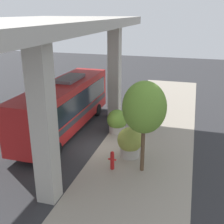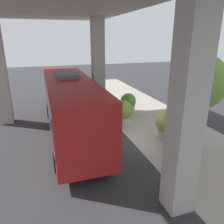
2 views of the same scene
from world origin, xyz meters
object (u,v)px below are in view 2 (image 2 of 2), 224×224
object	(u,v)px
planter_front	(122,112)
street_tree_near	(204,83)
bus	(70,103)
fire_hydrant	(175,144)
planter_back	(128,103)
planter_middle	(168,125)

from	to	relation	value
planter_front	street_tree_near	distance (m)	6.13
bus	fire_hydrant	size ratio (longest dim) A/B	10.17
fire_hydrant	planter_back	bearing A→B (deg)	-92.20
planter_back	street_tree_near	size ratio (longest dim) A/B	0.31
bus	planter_front	world-z (taller)	bus
fire_hydrant	planter_back	xyz separation A→B (m)	(-0.28, -7.38, 0.21)
bus	planter_middle	distance (m)	6.16
bus	planter_middle	xyz separation A→B (m)	(-5.48, 2.57, -1.11)
fire_hydrant	planter_front	xyz separation A→B (m)	(1.11, -5.03, 0.29)
planter_back	bus	bearing A→B (deg)	30.85
planter_front	planter_middle	size ratio (longest dim) A/B	0.92
fire_hydrant	street_tree_near	distance (m)	3.57
bus	street_tree_near	xyz separation A→B (m)	(-6.51, 3.95, 1.64)
planter_middle	street_tree_near	size ratio (longest dim) A/B	0.37
bus	street_tree_near	world-z (taller)	street_tree_near
planter_middle	street_tree_near	bearing A→B (deg)	126.70
bus	street_tree_near	distance (m)	7.79
bus	fire_hydrant	bearing A→B (deg)	138.61
planter_middle	planter_back	world-z (taller)	planter_middle
planter_front	bus	bearing A→B (deg)	10.93
planter_middle	planter_back	bearing A→B (deg)	-86.76
bus	planter_middle	world-z (taller)	bus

